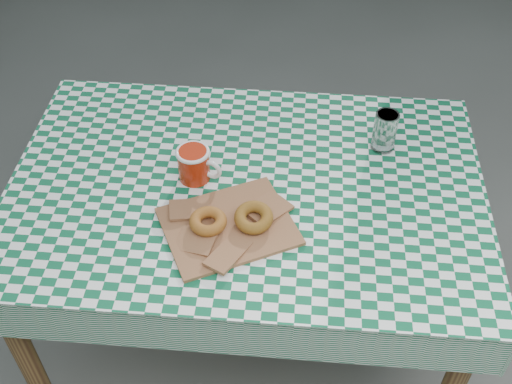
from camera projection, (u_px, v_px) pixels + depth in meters
ground at (287, 381)px, 2.17m from camera, size 60.00×60.00×0.00m
table at (247, 269)px, 2.04m from camera, size 1.38×0.98×0.75m
tablecloth at (246, 186)px, 1.77m from camera, size 1.40×1.00×0.01m
paper_bag at (228, 225)px, 1.65m from camera, size 0.40×0.36×0.02m
bagel_front at (208, 221)px, 1.63m from camera, size 0.11×0.11×0.03m
bagel_back at (254, 217)px, 1.63m from camera, size 0.12×0.12×0.03m
coffee_mug at (194, 164)px, 1.75m from camera, size 0.23×0.23×0.10m
drinking_glass at (385, 131)px, 1.84m from camera, size 0.08×0.08×0.12m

